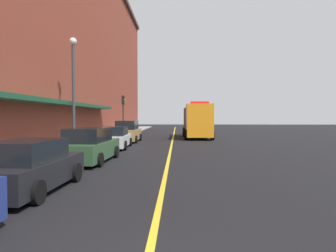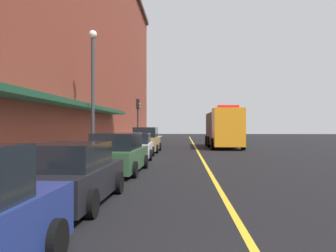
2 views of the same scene
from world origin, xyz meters
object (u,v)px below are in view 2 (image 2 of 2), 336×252
(parked_car_1, at_px, (72,175))
(parking_meter_1, at_px, (121,140))
(street_lamp_left, at_px, (93,81))
(parked_car_2, at_px, (118,154))
(parking_meter_0, at_px, (101,144))
(parked_car_3, at_px, (136,146))
(traffic_light_near, at_px, (138,113))
(utility_truck, at_px, (223,128))
(parked_car_4, at_px, (146,140))

(parked_car_1, distance_m, parking_meter_1, 14.55)
(street_lamp_left, bearing_deg, parking_meter_1, 83.03)
(parking_meter_1, bearing_deg, parked_car_2, -80.29)
(parking_meter_0, xyz_separation_m, parking_meter_1, (0.00, 5.60, 0.00))
(parked_car_3, relative_size, street_lamp_left, 0.67)
(traffic_light_near, bearing_deg, parking_meter_1, -90.42)
(utility_truck, relative_size, street_lamp_left, 1.20)
(utility_truck, distance_m, parking_meter_0, 16.00)
(parked_car_2, xyz_separation_m, traffic_light_near, (-1.41, 17.07, 2.36))
(parked_car_3, bearing_deg, utility_truck, -33.92)
(parked_car_3, height_order, parking_meter_0, parked_car_3)
(parked_car_1, bearing_deg, parked_car_3, 1.80)
(parked_car_2, relative_size, parked_car_4, 1.10)
(utility_truck, xyz_separation_m, parking_meter_1, (-7.86, -8.31, -0.69))
(parked_car_2, xyz_separation_m, parked_car_3, (-0.14, 6.45, -0.06))
(parked_car_1, height_order, street_lamp_left, street_lamp_left)
(utility_truck, distance_m, parking_meter_1, 11.46)
(parked_car_2, height_order, parking_meter_1, parked_car_2)
(parked_car_2, xyz_separation_m, utility_truck, (6.39, 16.92, 0.95))
(street_lamp_left, distance_m, traffic_light_near, 13.44)
(parked_car_4, distance_m, parking_meter_0, 8.85)
(utility_truck, bearing_deg, parking_meter_1, -44.33)
(parked_car_1, distance_m, parked_car_4, 17.62)
(parked_car_3, distance_m, street_lamp_left, 4.98)
(parked_car_2, relative_size, utility_truck, 0.59)
(parking_meter_1, relative_size, traffic_light_near, 0.31)
(parked_car_2, bearing_deg, parked_car_4, 2.32)
(parked_car_2, height_order, parked_car_3, parked_car_2)
(parked_car_1, xyz_separation_m, utility_truck, (6.48, 22.79, 1.01))
(parked_car_2, xyz_separation_m, parking_meter_1, (-1.47, 8.60, 0.27))
(parked_car_1, relative_size, utility_truck, 0.53)
(parked_car_2, distance_m, parking_meter_1, 8.73)
(traffic_light_near, bearing_deg, street_lamp_left, -92.83)
(utility_truck, distance_m, street_lamp_left, 15.91)
(utility_truck, bearing_deg, parked_car_2, -21.61)
(parked_car_4, relative_size, parking_meter_1, 3.36)
(parked_car_2, distance_m, traffic_light_near, 17.29)
(parked_car_2, relative_size, parked_car_3, 1.05)
(parking_meter_0, bearing_deg, parking_meter_1, 90.00)
(parking_meter_1, bearing_deg, parked_car_4, 66.03)
(parked_car_1, relative_size, parking_meter_0, 3.33)
(parked_car_1, bearing_deg, parked_car_2, 0.71)
(parking_meter_0, relative_size, traffic_light_near, 0.31)
(parked_car_3, height_order, parked_car_4, parked_car_4)
(parked_car_4, bearing_deg, traffic_light_near, 14.69)
(utility_truck, height_order, parking_meter_0, utility_truck)
(parking_meter_0, bearing_deg, parked_car_2, -63.87)
(parked_car_2, distance_m, parking_meter_0, 3.35)
(parked_car_1, relative_size, traffic_light_near, 1.03)
(street_lamp_left, bearing_deg, parked_car_4, 76.07)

